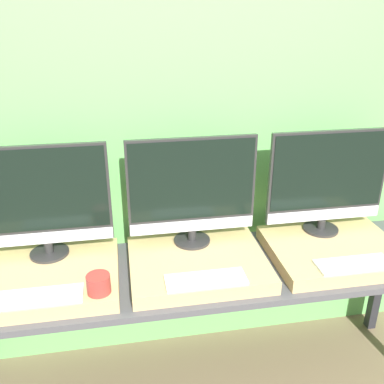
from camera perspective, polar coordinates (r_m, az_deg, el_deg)
name	(u,v)px	position (r m, az deg, el deg)	size (l,w,h in m)	color
wall_back	(184,123)	(2.09, -1.05, 9.24)	(8.00, 0.04, 2.60)	#66B75B
workbench	(197,280)	(2.04, 0.71, -11.65)	(2.38, 0.58, 0.70)	#47474C
wooden_riser_left	(46,278)	(1.99, -18.85, -10.85)	(0.62, 0.50, 0.06)	tan
monitor_left	(41,200)	(1.97, -19.46, -0.95)	(0.60, 0.18, 0.52)	#282828
keyboard_left	(39,297)	(1.82, -19.75, -13.00)	(0.34, 0.12, 0.01)	silver
mug	(99,284)	(1.77, -12.35, -11.88)	(0.10, 0.10, 0.08)	#9E332D
wooden_riser_center	(198,264)	(1.98, 0.77, -9.53)	(0.62, 0.50, 0.06)	tan
monitor_center	(192,189)	(1.96, 0.01, 0.39)	(0.60, 0.18, 0.52)	#282828
keyboard_center	(206,279)	(1.81, 1.85, -11.56)	(0.34, 0.12, 0.01)	silver
wooden_riser_right	(334,250)	(2.19, 18.35, -7.39)	(0.62, 0.50, 0.06)	tan
monitor_right	(327,180)	(2.17, 17.61, 1.58)	(0.60, 0.18, 0.52)	#282828
keyboard_right	(354,264)	(2.04, 20.79, -8.96)	(0.34, 0.12, 0.01)	silver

